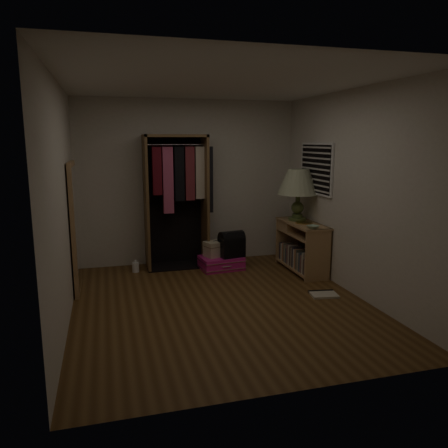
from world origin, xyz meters
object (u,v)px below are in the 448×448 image
Objects in this scene: floor_mirror at (75,227)px; black_bag at (232,244)px; console_bookshelf at (300,245)px; train_case at (216,249)px; pink_suitcase at (221,263)px; table_lamp at (298,183)px; open_wardrobe at (178,189)px; white_jug at (136,267)px.

floor_mirror is 2.31m from black_bag.
console_bookshelf is 1.29m from train_case.
pink_suitcase is 0.89× the size of table_lamp.
open_wardrobe reaches higher than pink_suitcase.
table_lamp reaches higher than train_case.
train_case is at bearing 161.23° from console_bookshelf.
console_bookshelf reaches higher than pink_suitcase.
train_case is 1.61m from table_lamp.
open_wardrobe reaches higher than white_jug.
pink_suitcase is 3.81× the size of white_jug.
open_wardrobe is 1.21× the size of floor_mirror.
console_bookshelf is at bearing -12.72° from white_jug.
floor_mirror reaches higher than black_bag.
white_jug is at bearing -166.30° from open_wardrobe.
black_bag reaches higher than white_jug.
floor_mirror is at bearing -152.66° from open_wardrobe.
black_bag is (0.23, -0.09, 0.09)m from train_case.
floor_mirror is (-3.24, -0.05, 0.46)m from console_bookshelf.
open_wardrobe is 1.72m from floor_mirror.
table_lamp is 4.29× the size of white_jug.
console_bookshelf reaches higher than black_bag.
console_bookshelf is 0.66× the size of floor_mirror.
console_bookshelf is 3.27m from floor_mirror.
white_jug is at bearing 160.70° from black_bag.
train_case reaches higher than white_jug.
black_bag is 1.50m from white_jug.
floor_mirror is at bearing -179.16° from console_bookshelf.
table_lamp is at bearing 3.53° from floor_mirror.
black_bag is 2.22× the size of white_jug.
console_bookshelf is 1.61× the size of pink_suitcase.
floor_mirror is at bearing -174.94° from pink_suitcase.
console_bookshelf is 1.24m from pink_suitcase.
black_bag is at bearing 9.37° from floor_mirror.
open_wardrobe is at bearing 161.96° from table_lamp.
table_lamp is (1.23, -0.26, 1.01)m from train_case.
open_wardrobe is 1.18m from black_bag.
black_bag is (0.15, -0.04, 0.31)m from pink_suitcase.
floor_mirror reaches higher than console_bookshelf.
pink_suitcase is at bearing 169.52° from table_lamp.
console_bookshelf is 2.76× the size of black_bag.
open_wardrobe is at bearing 13.70° from white_jug.
floor_mirror reaches higher than pink_suitcase.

